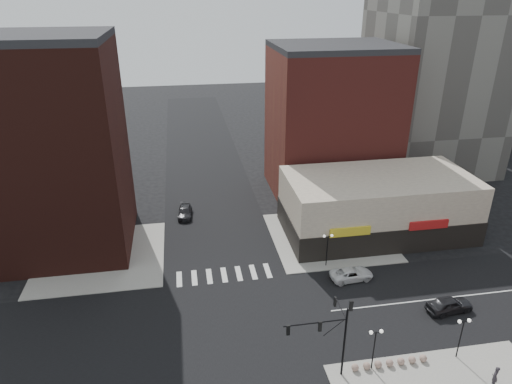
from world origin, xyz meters
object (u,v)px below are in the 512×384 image
object	(u,v)px
pedestrian	(495,376)
street_lamp_se_b	(463,329)
traffic_signal	(333,328)
street_lamp_se_a	(375,340)
street_lamp_ne	(328,242)
white_suv	(352,274)
dark_sedan_north	(185,212)
dark_sedan_east	(449,305)

from	to	relation	value
pedestrian	street_lamp_se_b	bearing A→B (deg)	-112.42
traffic_signal	street_lamp_se_a	bearing A→B (deg)	-2.57
street_lamp_ne	white_suv	size ratio (longest dim) A/B	0.85
street_lamp_ne	dark_sedan_north	world-z (taller)	street_lamp_ne
street_lamp_se_b	white_suv	distance (m)	14.17
dark_sedan_north	pedestrian	distance (m)	42.77
street_lamp_se_a	white_suv	xyz separation A→B (m)	(3.04, 13.01, -2.61)
dark_sedan_north	street_lamp_ne	bearing A→B (deg)	-40.12
dark_sedan_east	dark_sedan_north	xyz separation A→B (m)	(-25.89, 25.77, -0.14)
pedestrian	street_lamp_se_a	bearing A→B (deg)	-61.96
traffic_signal	street_lamp_ne	xyz separation A→B (m)	(4.76, 15.83, -1.67)
white_suv	dark_sedan_north	distance (m)	26.07
dark_sedan_east	pedestrian	bearing A→B (deg)	164.17
white_suv	pedestrian	size ratio (longest dim) A/B	2.51
dark_sedan_east	pedestrian	xyz separation A→B (m)	(-1.63, -9.45, 0.28)
street_lamp_se_b	pedestrian	bearing A→B (deg)	-71.03
traffic_signal	street_lamp_se_b	distance (m)	11.88
street_lamp_se_a	pedestrian	world-z (taller)	street_lamp_se_a
street_lamp_ne	white_suv	world-z (taller)	street_lamp_ne
street_lamp_ne	pedestrian	bearing A→B (deg)	-67.17
traffic_signal	street_lamp_ne	size ratio (longest dim) A/B	1.87
white_suv	dark_sedan_east	distance (m)	10.47
street_lamp_ne	street_lamp_se_b	bearing A→B (deg)	-66.37
dark_sedan_east	pedestrian	world-z (taller)	pedestrian
street_lamp_se_b	street_lamp_ne	xyz separation A→B (m)	(-7.00, 16.00, 0.00)
dark_sedan_east	dark_sedan_north	bearing A→B (deg)	39.08
traffic_signal	street_lamp_se_a	xyz separation A→B (m)	(3.76, -0.17, -1.67)
white_suv	dark_sedan_north	bearing A→B (deg)	39.44
white_suv	pedestrian	bearing A→B (deg)	-164.07
traffic_signal	street_lamp_se_b	world-z (taller)	traffic_signal
white_suv	dark_sedan_east	xyz separation A→B (m)	(7.78, -7.01, 0.14)
dark_sedan_east	dark_sedan_north	size ratio (longest dim) A/B	1.02
traffic_signal	white_suv	size ratio (longest dim) A/B	1.60
traffic_signal	dark_sedan_north	xyz separation A→B (m)	(-11.31, 31.60, -4.28)
street_lamp_se_a	dark_sedan_east	size ratio (longest dim) A/B	0.87
street_lamp_se_b	dark_sedan_north	xyz separation A→B (m)	(-23.07, 31.77, -2.61)
street_lamp_se_b	traffic_signal	bearing A→B (deg)	179.18
street_lamp_ne	dark_sedan_east	world-z (taller)	street_lamp_ne
dark_sedan_east	dark_sedan_north	distance (m)	36.53
traffic_signal	street_lamp_se_b	bearing A→B (deg)	-0.82
dark_sedan_east	street_lamp_se_b	bearing A→B (deg)	148.83
traffic_signal	pedestrian	world-z (taller)	traffic_signal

